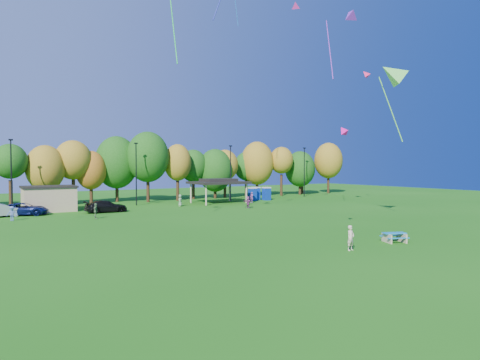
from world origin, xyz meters
TOP-DOWN VIEW (x-y plane):
  - ground at (0.00, 0.00)m, footprint 160.00×160.00m
  - tree_line at (-1.03, 45.51)m, footprint 93.57×10.55m
  - lamp_posts at (2.00, 40.00)m, footprint 64.50×0.25m
  - utility_building at (-10.00, 38.00)m, footprint 6.30×4.30m
  - pavilion at (14.00, 37.00)m, footprint 8.20×6.20m
  - porta_potties at (22.12, 37.90)m, footprint 3.75×2.39m
  - picnic_table at (8.50, 0.60)m, footprint 2.11×1.95m
  - kite_flyer at (3.39, 0.22)m, footprint 0.67×0.48m
  - car_b at (-15.48, 34.60)m, footprint 4.76×2.22m
  - car_c at (-13.16, 34.95)m, footprint 5.81×3.95m
  - car_d at (-4.23, 33.12)m, footprint 5.11×2.11m
  - far_person_0 at (6.77, 35.32)m, footprint 0.82×0.97m
  - far_person_1 at (-14.76, 30.26)m, footprint 1.07×0.70m
  - far_person_3 at (18.69, 34.80)m, footprint 0.49×0.66m
  - far_person_4 at (-6.92, 27.37)m, footprint 0.80×1.08m
  - far_person_5 at (13.46, 28.02)m, footprint 0.52×1.52m
  - kite_0 at (18.51, 14.65)m, footprint 2.95×4.72m
  - kite_2 at (15.92, 6.82)m, footprint 4.63×4.08m
  - kite_7 at (28.26, 20.80)m, footprint 1.65×1.77m
  - kite_8 at (15.61, 20.63)m, footprint 1.88×1.85m
  - kite_13 at (7.36, 4.82)m, footprint 0.88×1.12m

SIDE VIEW (x-z plane):
  - ground at x=0.00m, z-range 0.00..0.00m
  - picnic_table at x=8.50m, z-range 0.06..0.80m
  - car_c at x=-13.16m, z-range 0.00..1.48m
  - car_d at x=-4.23m, z-range 0.00..1.48m
  - car_b at x=-15.48m, z-range 0.00..1.51m
  - far_person_1 at x=-14.76m, z-range 0.00..1.55m
  - far_person_5 at x=13.46m, z-range 0.00..1.63m
  - far_person_3 at x=18.69m, z-range 0.00..1.67m
  - far_person_0 at x=6.77m, z-range 0.00..1.68m
  - far_person_4 at x=-6.92m, z-range 0.00..1.70m
  - kite_flyer at x=3.39m, z-range 0.00..1.73m
  - porta_potties at x=22.12m, z-range 0.01..2.19m
  - utility_building at x=-10.00m, z-range 0.01..3.26m
  - pavilion at x=14.00m, z-range 1.34..5.11m
  - lamp_posts at x=2.00m, z-range 0.36..9.45m
  - tree_line at x=-1.03m, z-range 0.34..11.49m
  - kite_13 at x=7.36m, z-range 8.19..9.22m
  - kite_2 at x=15.92m, z-range 10.58..18.65m
  - kite_7 at x=28.26m, z-range 17.83..19.24m
  - kite_0 at x=18.51m, z-range 18.73..27.17m
  - kite_8 at x=15.61m, z-range 24.56..26.08m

